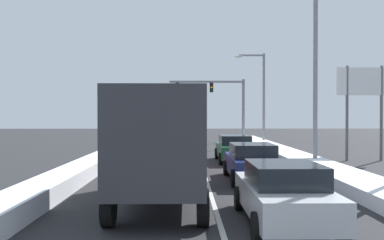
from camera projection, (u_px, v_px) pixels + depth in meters
ground_plane at (204, 173)px, 19.46m from camera, size 120.00×120.00×0.00m
lane_stripe_between_right_lane_and_center_lane at (201, 163)px, 23.23m from camera, size 0.14×41.58×0.01m
snow_bank_right_shoulder at (297, 159)px, 23.30m from camera, size 1.88×41.58×0.46m
snow_bank_left_shoulder at (105, 158)px, 23.16m from camera, size 1.26×41.58×0.59m
sedan_silver_right_lane_nearest at (283, 193)px, 10.31m from camera, size 2.00×4.50×1.51m
sedan_navy_right_lane_second at (252, 162)px, 17.05m from camera, size 2.00×4.50×1.51m
sedan_green_right_lane_third at (234, 148)px, 23.91m from camera, size 2.00×4.50×1.51m
box_truck_center_lane_nearest at (162, 141)px, 12.47m from camera, size 2.53×7.20×3.36m
suv_red_center_lane_second at (173, 149)px, 20.24m from camera, size 2.16×4.90×1.67m
sedan_charcoal_center_lane_third at (176, 144)px, 27.34m from camera, size 2.00×4.50×1.51m
traffic_light_gantry at (220, 96)px, 42.09m from camera, size 7.54×0.47×6.20m
street_lamp_right_mid at (309, 61)px, 21.35m from camera, size 2.66×0.36×9.14m
street_lamp_right_far at (260, 90)px, 36.47m from camera, size 2.66×0.36×7.95m
roadside_sign_right at (364, 91)px, 24.37m from camera, size 3.20×0.16×5.50m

